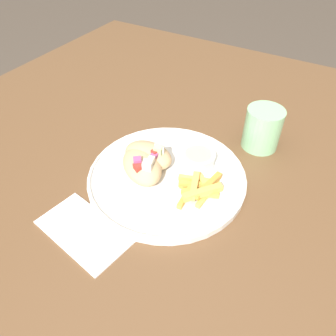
% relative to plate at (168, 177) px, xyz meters
% --- Properties ---
extents(ground_plane, '(10.00, 10.00, 0.00)m').
position_rel_plate_xyz_m(ground_plane, '(-0.00, 0.04, -0.75)').
color(ground_plane, '#4C4238').
extents(table, '(1.34, 1.34, 0.74)m').
position_rel_plate_xyz_m(table, '(-0.00, 0.04, -0.08)').
color(table, brown).
rests_on(table, ground_plane).
extents(napkin, '(0.18, 0.12, 0.00)m').
position_rel_plate_xyz_m(napkin, '(-0.06, -0.19, -0.01)').
color(napkin, white).
rests_on(napkin, table).
extents(plate, '(0.32, 0.32, 0.02)m').
position_rel_plate_xyz_m(plate, '(0.00, 0.00, 0.00)').
color(plate, white).
rests_on(plate, table).
extents(pita_sandwich_near, '(0.13, 0.13, 0.06)m').
position_rel_plate_xyz_m(pita_sandwich_near, '(-0.05, -0.02, 0.03)').
color(pita_sandwich_near, tan).
rests_on(pita_sandwich_near, plate).
extents(pita_sandwich_far, '(0.11, 0.07, 0.06)m').
position_rel_plate_xyz_m(pita_sandwich_far, '(-0.05, 0.01, 0.03)').
color(pita_sandwich_far, tan).
rests_on(pita_sandwich_far, plate).
extents(fries_pile, '(0.10, 0.12, 0.03)m').
position_rel_plate_xyz_m(fries_pile, '(0.07, -0.01, 0.02)').
color(fries_pile, gold).
rests_on(fries_pile, plate).
extents(sauce_ramekin, '(0.07, 0.07, 0.03)m').
position_rel_plate_xyz_m(sauce_ramekin, '(0.04, 0.06, 0.02)').
color(sauce_ramekin, white).
rests_on(sauce_ramekin, plate).
extents(water_glass, '(0.08, 0.08, 0.09)m').
position_rel_plate_xyz_m(water_glass, '(0.12, 0.20, 0.03)').
color(water_glass, '#8CCC93').
rests_on(water_glass, table).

